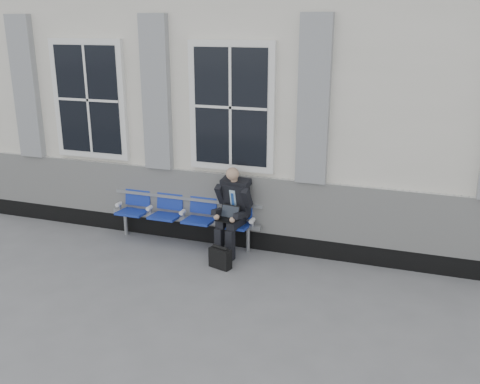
% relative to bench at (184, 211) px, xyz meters
% --- Properties ---
extents(ground, '(70.00, 70.00, 0.00)m').
position_rel_bench_xyz_m(ground, '(0.43, -1.32, -0.55)').
color(ground, slate).
rests_on(ground, ground).
extents(station_building, '(14.40, 4.40, 4.49)m').
position_rel_bench_xyz_m(station_building, '(0.41, 2.15, 1.67)').
color(station_building, silver).
rests_on(station_building, ground).
extents(bench, '(2.60, 0.47, 0.91)m').
position_rel_bench_xyz_m(bench, '(0.00, 0.00, 0.00)').
color(bench, '#9EA0A3').
rests_on(bench, ground).
extents(businessman, '(0.58, 0.77, 1.39)m').
position_rel_bench_xyz_m(businessman, '(0.89, -0.13, 0.20)').
color(businessman, black).
rests_on(businessman, ground).
extents(briefcase, '(0.36, 0.23, 0.35)m').
position_rel_bench_xyz_m(briefcase, '(0.90, -0.71, -0.39)').
color(briefcase, black).
rests_on(briefcase, ground).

